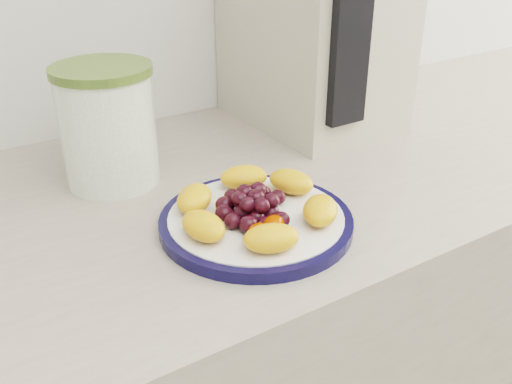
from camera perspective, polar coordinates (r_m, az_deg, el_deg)
plate_rim at (r=0.72m, az=0.00°, el=-3.02°), size 0.24×0.24×0.01m
plate_face at (r=0.71m, az=0.00°, el=-2.95°), size 0.22×0.22×0.02m
canister at (r=0.83m, az=-14.55°, el=6.05°), size 0.18×0.18×0.16m
canister_lid at (r=0.80m, az=-15.27°, el=11.70°), size 0.18×0.18×0.01m
appliance_body at (r=1.03m, az=5.73°, el=17.27°), size 0.22×0.31×0.38m
appliance_panel at (r=0.87m, az=9.42°, el=15.60°), size 0.07×0.02×0.28m
fruit_plate at (r=0.70m, az=-0.15°, el=-1.40°), size 0.21×0.21×0.04m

